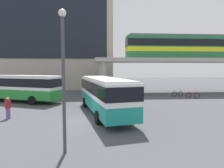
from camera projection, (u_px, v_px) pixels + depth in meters
The scene contains 11 objects.
ground_plane at pixel (89, 100), 25.17m from camera, with size 120.00×120.00×0.00m, color #47494F.
station_building at pixel (58, 37), 43.66m from camera, with size 23.22×15.67×21.69m.
elevated_platform at pixel (188, 63), 33.01m from camera, with size 30.76×6.52×5.65m.
train at pixel (184, 47), 32.74m from camera, with size 19.24×2.96×3.84m.
bus_main at pixel (104, 92), 17.64m from camera, with size 4.75×11.33×3.22m.
bus_secondary at pixel (18, 85), 24.09m from camera, with size 11.16×6.62×3.22m.
bicycle_red at pixel (193, 95), 27.27m from camera, with size 1.71×0.66×1.04m.
bicycle_green at pixel (177, 94), 28.86m from camera, with size 1.77×0.42×1.04m.
bicycle_black at pixel (136, 94), 28.67m from camera, with size 1.78×0.28×1.04m.
pedestrian_walking_across at pixel (8, 109), 16.03m from camera, with size 0.47×0.47×1.75m.
lamp_post at pixel (63, 71), 9.29m from camera, with size 0.36×0.36×6.78m.
Camera 1 is at (1.14, -15.07, 4.08)m, focal length 31.89 mm.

